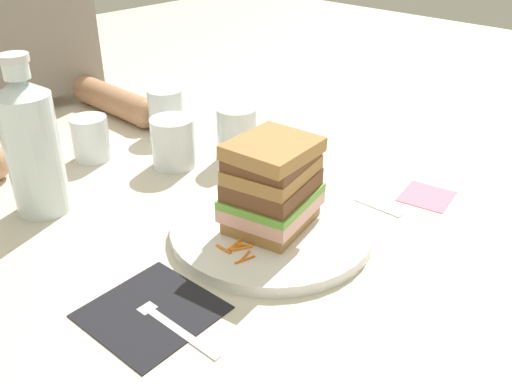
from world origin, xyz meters
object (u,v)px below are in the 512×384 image
Objects in this scene: napkin_dark at (152,311)px; empty_tumbler_0 at (166,112)px; empty_tumbler_1 at (91,139)px; knife at (349,195)px; water_bottle at (32,145)px; juice_glass at (237,137)px; fork at (164,318)px; empty_tumbler_2 at (173,142)px; napkin_pink at (427,196)px; sandwich at (272,185)px; main_plate at (271,229)px.

empty_tumbler_0 is at bearing 49.31° from napkin_dark.
napkin_dark is 1.74× the size of empty_tumbler_1.
empty_tumbler_1 is at bearing 177.71° from empty_tumbler_0.
knife is 0.41m from empty_tumbler_0.
empty_tumbler_0 is (0.32, 0.10, -0.06)m from water_bottle.
water_bottle reaches higher than juice_glass.
empty_tumbler_1 is (-0.18, 0.19, -0.01)m from juice_glass.
water_bottle is (-0.36, 0.31, 0.11)m from knife.
fork is at bearing -129.11° from empty_tumbler_0.
knife is at bearing -82.48° from juice_glass.
empty_tumbler_2 reaches higher than knife.
juice_glass is 1.25× the size of empty_tumbler_1.
knife is 2.50× the size of napkin_pink.
napkin_dark is 0.48m from napkin_pink.
sandwich is at bearing -99.82° from empty_tumbler_2.
main_plate is 0.25m from juice_glass.
sandwich reaches higher than knife.
empty_tumbler_1 is at bearing 67.35° from fork.
empty_tumbler_0 is 1.14× the size of napkin_pink.
empty_tumbler_2 is (0.23, -0.03, -0.06)m from water_bottle.
water_bottle reaches higher than empty_tumbler_1.
empty_tumbler_1 reaches higher than napkin_dark.
fork is 1.90× the size of empty_tumbler_2.
napkin_pink is at bearing -9.18° from fork.
empty_tumbler_2 is at bearing 46.74° from napkin_dark.
water_bottle is (-0.19, 0.30, 0.10)m from main_plate.
juice_glass is 0.34m from water_bottle.
napkin_dark is at bearing 91.81° from fork.
napkin_pink is at bearing -76.28° from empty_tumbler_0.
water_bottle is at bearing 84.10° from napkin_dark.
main_plate is 0.22m from napkin_dark.
main_plate is 1.98× the size of sandwich.
empty_tumbler_0 reaches higher than empty_tumbler_1.
fork is at bearing -177.61° from knife.
napkin_dark is 0.45m from empty_tumbler_1.
sandwich is at bearing -84.65° from empty_tumbler_1.
sandwich reaches higher than napkin_pink.
main_plate is at bearing -108.00° from empty_tumbler_0.
fork is at bearing -88.19° from napkin_dark.
napkin_dark is 1.51× the size of empty_tumbler_0.
empty_tumbler_0 is (-0.04, 0.41, 0.04)m from knife.
knife is at bearing 132.16° from napkin_pink.
sandwich is 0.60× the size of water_bottle.
water_bottle is 0.24m from empty_tumbler_2.
empty_tumbler_0 is at bearing 56.19° from empty_tumbler_2.
sandwich is (-0.00, -0.00, 0.07)m from main_plate.
fork reaches higher than napkin_pink.
empty_tumbler_1 is at bearing 119.56° from napkin_pink.
sandwich is 0.42m from empty_tumbler_0.
fork is at bearing -112.65° from empty_tumbler_1.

